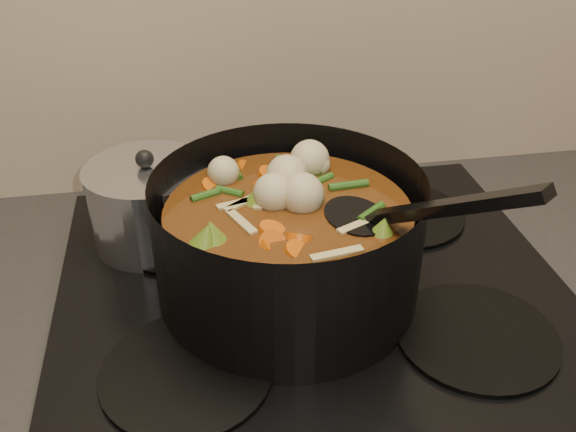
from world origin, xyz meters
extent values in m
cube|color=black|center=(0.00, 1.93, 0.89)|extent=(2.64, 0.64, 0.05)
cube|color=black|center=(0.00, 1.93, 0.92)|extent=(0.62, 0.54, 0.02)
cylinder|color=black|center=(-0.16, 1.80, 0.93)|extent=(0.18, 0.18, 0.01)
cylinder|color=black|center=(0.16, 1.80, 0.93)|extent=(0.18, 0.18, 0.01)
cylinder|color=black|center=(-0.16, 2.06, 0.93)|extent=(0.18, 0.18, 0.01)
cylinder|color=black|center=(0.16, 2.06, 0.93)|extent=(0.18, 0.18, 0.01)
cylinder|color=black|center=(-0.03, 1.92, 1.01)|extent=(0.41, 0.41, 0.15)
cylinder|color=black|center=(-0.03, 1.92, 0.94)|extent=(0.30, 0.30, 0.01)
cylinder|color=#5A2C0F|center=(-0.03, 1.92, 0.99)|extent=(0.28, 0.28, 0.11)
cylinder|color=#D25B09|center=(0.01, 1.92, 1.04)|extent=(0.03, 0.03, 0.03)
cylinder|color=#D25B09|center=(0.01, 1.98, 1.04)|extent=(0.04, 0.04, 0.03)
cylinder|color=#D25B09|center=(-0.06, 2.02, 1.04)|extent=(0.04, 0.04, 0.03)
cylinder|color=#D25B09|center=(-0.09, 1.94, 1.04)|extent=(0.03, 0.04, 0.03)
cylinder|color=#D25B09|center=(-0.11, 1.87, 1.04)|extent=(0.04, 0.04, 0.03)
cylinder|color=#D25B09|center=(-0.03, 1.88, 1.04)|extent=(0.04, 0.04, 0.03)
cylinder|color=#D25B09|center=(0.03, 1.87, 1.04)|extent=(0.04, 0.04, 0.03)
cylinder|color=#D25B09|center=(0.07, 1.95, 1.04)|extent=(0.04, 0.03, 0.03)
cylinder|color=#D25B09|center=(-0.01, 1.97, 1.04)|extent=(0.04, 0.04, 0.03)
cylinder|color=#D25B09|center=(-0.08, 1.99, 1.04)|extent=(0.04, 0.04, 0.03)
cylinder|color=#D25B09|center=(-0.07, 1.92, 1.04)|extent=(0.03, 0.03, 0.03)
sphere|color=#CABD8E|center=(0.03, 1.92, 1.06)|extent=(0.04, 0.04, 0.04)
sphere|color=#CABD8E|center=(-0.04, 1.98, 1.06)|extent=(0.04, 0.04, 0.04)
sphere|color=#CABD8E|center=(-0.10, 1.91, 1.06)|extent=(0.04, 0.04, 0.04)
sphere|color=#CABD8E|center=(-0.02, 1.85, 1.06)|extent=(0.04, 0.04, 0.04)
sphere|color=#CABD8E|center=(0.03, 1.93, 1.06)|extent=(0.04, 0.04, 0.04)
cone|color=olive|center=(-0.02, 1.83, 1.05)|extent=(0.04, 0.04, 0.04)
cone|color=olive|center=(0.05, 1.94, 1.05)|extent=(0.04, 0.04, 0.04)
cone|color=olive|center=(-0.06, 2.00, 1.05)|extent=(0.04, 0.04, 0.04)
cone|color=olive|center=(-0.12, 1.89, 1.05)|extent=(0.04, 0.04, 0.04)
cone|color=olive|center=(0.00, 1.84, 1.05)|extent=(0.04, 0.04, 0.04)
cylinder|color=#2F591A|center=(0.00, 1.95, 1.05)|extent=(0.01, 0.04, 0.01)
cylinder|color=#2F591A|center=(-0.06, 2.02, 1.05)|extent=(0.04, 0.03, 0.01)
cylinder|color=#2F591A|center=(-0.11, 1.96, 1.05)|extent=(0.04, 0.02, 0.01)
cylinder|color=#2F591A|center=(-0.09, 1.89, 1.05)|extent=(0.03, 0.04, 0.01)
cylinder|color=#2F591A|center=(-0.04, 1.87, 1.05)|extent=(0.03, 0.04, 0.01)
cylinder|color=#2F591A|center=(0.03, 1.83, 1.05)|extent=(0.04, 0.02, 0.01)
cylinder|color=#2F591A|center=(0.05, 1.92, 1.05)|extent=(0.04, 0.03, 0.01)
cylinder|color=#2F591A|center=(0.01, 1.97, 1.05)|extent=(0.01, 0.04, 0.01)
cylinder|color=#2F591A|center=(-0.04, 1.96, 1.05)|extent=(0.04, 0.03, 0.01)
cylinder|color=#2F591A|center=(-0.13, 1.97, 1.05)|extent=(0.04, 0.02, 0.01)
cylinder|color=#2F591A|center=(-0.11, 1.88, 1.05)|extent=(0.03, 0.04, 0.01)
cylinder|color=#2F591A|center=(-0.05, 1.85, 1.05)|extent=(0.03, 0.04, 0.01)
cube|color=tan|center=(-0.11, 1.94, 1.05)|extent=(0.05, 0.01, 0.00)
cube|color=tan|center=(-0.07, 1.85, 1.05)|extent=(0.02, 0.05, 0.00)
cube|color=tan|center=(0.03, 1.87, 1.05)|extent=(0.04, 0.03, 0.00)
cube|color=tan|center=(0.02, 1.97, 1.05)|extent=(0.04, 0.04, 0.00)
cube|color=tan|center=(-0.08, 1.98, 1.05)|extent=(0.03, 0.04, 0.00)
cube|color=tan|center=(-0.10, 1.88, 1.05)|extent=(0.05, 0.02, 0.00)
ellipsoid|color=black|center=(0.04, 1.89, 1.05)|extent=(0.08, 0.10, 0.01)
cube|color=black|center=(0.11, 1.81, 1.10)|extent=(0.13, 0.16, 0.11)
cylinder|color=silver|center=(-0.19, 2.06, 0.98)|extent=(0.16, 0.16, 0.10)
cylinder|color=silver|center=(-0.19, 2.06, 1.03)|extent=(0.16, 0.16, 0.01)
sphere|color=black|center=(-0.19, 2.06, 1.05)|extent=(0.02, 0.02, 0.02)
camera|label=1|loc=(-0.14, 1.31, 1.42)|focal=40.00mm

